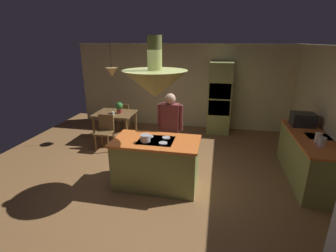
{
  "coord_description": "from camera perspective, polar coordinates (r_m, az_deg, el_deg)",
  "views": [
    {
      "loc": [
        1.06,
        -4.29,
        2.64
      ],
      "look_at": [
        0.1,
        0.4,
        1.0
      ],
      "focal_mm": 26.78,
      "sensor_mm": 36.0,
      "label": 1
    }
  ],
  "objects": [
    {
      "name": "ground",
      "position": [
        5.15,
        -2.02,
        -11.96
      ],
      "size": [
        8.16,
        8.16,
        0.0
      ],
      "primitive_type": "plane",
      "color": "olive"
    },
    {
      "name": "chair_facing_island",
      "position": [
        6.54,
        -14.12,
        -0.75
      ],
      "size": [
        0.4,
        0.4,
        0.87
      ],
      "color": "brown",
      "rests_on": "ground"
    },
    {
      "name": "pendant_light_over_table",
      "position": [
        6.82,
        -12.67,
        11.91
      ],
      "size": [
        0.32,
        0.32,
        0.82
      ],
      "color": "#E0B266"
    },
    {
      "name": "dining_table",
      "position": [
        7.06,
        -11.98,
        2.17
      ],
      "size": [
        1.05,
        0.87,
        0.76
      ],
      "color": "brown",
      "rests_on": "ground"
    },
    {
      "name": "range_hood",
      "position": [
        4.28,
        -2.96,
        9.93
      ],
      "size": [
        1.1,
        1.1,
        1.0
      ],
      "color": "#8C934C"
    },
    {
      "name": "person_at_island",
      "position": [
        5.18,
        0.49,
        -0.23
      ],
      "size": [
        0.53,
        0.22,
        1.65
      ],
      "color": "tan",
      "rests_on": "ground"
    },
    {
      "name": "oven_tower",
      "position": [
        7.51,
        11.66,
        6.16
      ],
      "size": [
        0.66,
        0.62,
        2.07
      ],
      "color": "#8C934C",
      "rests_on": "ground"
    },
    {
      "name": "wall_back",
      "position": [
        7.93,
        3.74,
        8.95
      ],
      "size": [
        6.8,
        0.1,
        2.55
      ],
      "primitive_type": "cube",
      "color": "beige",
      "rests_on": "ground"
    },
    {
      "name": "potted_plant_on_table",
      "position": [
        6.93,
        -11.03,
        4.26
      ],
      "size": [
        0.2,
        0.2,
        0.3
      ],
      "color": "#99382D",
      "rests_on": "dining_table"
    },
    {
      "name": "kitchen_island",
      "position": [
        4.75,
        -2.66,
        -8.35
      ],
      "size": [
        1.58,
        0.88,
        0.94
      ],
      "color": "#8C934C",
      "rests_on": "ground"
    },
    {
      "name": "chair_by_back_wall",
      "position": [
        7.68,
        -10.0,
        2.47
      ],
      "size": [
        0.4,
        0.4,
        0.87
      ],
      "rotation": [
        0.0,
        0.0,
        3.14
      ],
      "color": "brown",
      "rests_on": "ground"
    },
    {
      "name": "microwave_on_counter",
      "position": [
        5.99,
        28.37,
        1.3
      ],
      "size": [
        0.46,
        0.36,
        0.28
      ],
      "primitive_type": "cube",
      "color": "#232326",
      "rests_on": "counter_run_right"
    },
    {
      "name": "canister_flour",
      "position": [
        5.01,
        31.64,
        -3.11
      ],
      "size": [
        0.13,
        0.13,
        0.16
      ],
      "primitive_type": "cylinder",
      "color": "silver",
      "rests_on": "counter_run_right"
    },
    {
      "name": "cup_on_table",
      "position": [
        6.81,
        -12.4,
        2.82
      ],
      "size": [
        0.07,
        0.07,
        0.09
      ],
      "primitive_type": "cylinder",
      "color": "white",
      "rests_on": "dining_table"
    },
    {
      "name": "counter_run_right",
      "position": [
        5.64,
        29.12,
        -6.25
      ],
      "size": [
        0.73,
        2.06,
        0.92
      ],
      "color": "#8C934C",
      "rests_on": "ground"
    },
    {
      "name": "cooking_pot_on_cooktop",
      "position": [
        4.45,
        -5.17,
        -2.75
      ],
      "size": [
        0.18,
        0.18,
        0.12
      ],
      "primitive_type": "cylinder",
      "color": "#B2B2B7",
      "rests_on": "kitchen_island"
    },
    {
      "name": "canister_sugar",
      "position": [
        5.17,
        31.02,
        -2.29
      ],
      "size": [
        0.11,
        0.11,
        0.18
      ],
      "primitive_type": "cylinder",
      "color": "silver",
      "rests_on": "counter_run_right"
    }
  ]
}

